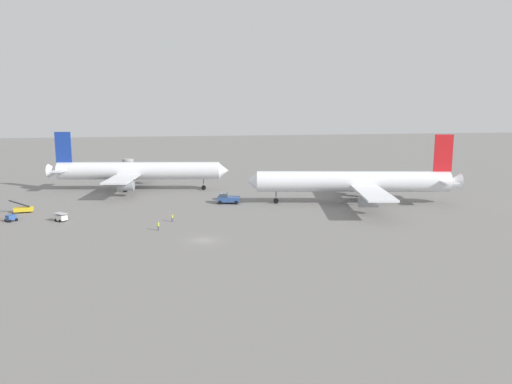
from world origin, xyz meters
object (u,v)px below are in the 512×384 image
gse_baggage_cart_trailing (61,217)px  jet_bridge (131,167)px  ground_crew_ramp_agent_by_cones (172,218)px  ground_crew_wing_walker_right (158,226)px  gse_belt_loader_portside (23,209)px  gse_gpu_cart_small (11,218)px  airliner_being_pushed (355,182)px  pushback_tug (228,199)px  airliner_at_gate_left (137,171)px

gse_baggage_cart_trailing → jet_bridge: bearing=79.7°
ground_crew_ramp_agent_by_cones → ground_crew_wing_walker_right: ground_crew_wing_walker_right is taller
gse_baggage_cart_trailing → ground_crew_wing_walker_right: 23.14m
gse_belt_loader_portside → ground_crew_wing_walker_right: 37.23m
gse_gpu_cart_small → ground_crew_ramp_agent_by_cones: 33.57m
airliner_being_pushed → pushback_tug: size_ratio=5.90×
ground_crew_ramp_agent_by_cones → jet_bridge: size_ratio=0.07×
airliner_at_gate_left → pushback_tug: 33.25m
ground_crew_ramp_agent_by_cones → gse_belt_loader_portside: bearing=155.5°
gse_gpu_cart_small → ground_crew_wing_walker_right: bearing=-23.6°
airliner_at_gate_left → ground_crew_ramp_agent_by_cones: bearing=-77.8°
airliner_at_gate_left → ground_crew_ramp_agent_by_cones: 42.42m
airliner_at_gate_left → gse_baggage_cart_trailing: 39.60m
ground_crew_wing_walker_right → jet_bridge: (-9.14, 71.85, 2.97)m
gse_gpu_cart_small → ground_crew_wing_walker_right: size_ratio=1.52×
airliner_at_gate_left → pushback_tug: (22.77, -23.86, -4.23)m
gse_gpu_cart_small → airliner_being_pushed: bearing=3.8°
ground_crew_wing_walker_right → jet_bridge: size_ratio=0.08×
gse_belt_loader_portside → gse_baggage_cart_trailing: size_ratio=1.64×
gse_gpu_cart_small → airliner_at_gate_left: bearing=55.5°
airliner_being_pushed → ground_crew_wing_walker_right: airliner_being_pushed is taller
ground_crew_wing_walker_right → ground_crew_ramp_agent_by_cones: bearing=68.4°
gse_baggage_cart_trailing → gse_belt_loader_portside: bearing=133.5°
airliner_at_gate_left → gse_gpu_cart_small: (-24.07, -35.06, -4.62)m
gse_gpu_cart_small → gse_baggage_cart_trailing: size_ratio=0.86×
airliner_being_pushed → ground_crew_ramp_agent_by_cones: airliner_being_pushed is taller
ground_crew_ramp_agent_by_cones → airliner_at_gate_left: bearing=102.2°
pushback_tug → ground_crew_ramp_agent_by_cones: bearing=-128.6°
jet_bridge → gse_gpu_cart_small: bearing=-109.8°
pushback_tug → gse_baggage_cart_trailing: bearing=-160.6°
ground_crew_ramp_agent_by_cones → pushback_tug: bearing=51.4°
airliner_being_pushed → ground_crew_wing_walker_right: 50.85m
airliner_at_gate_left → gse_belt_loader_portside: (-23.89, -26.28, -4.59)m
gse_belt_loader_portside → gse_baggage_cart_trailing: bearing=-46.5°
pushback_tug → ground_crew_ramp_agent_by_cones: pushback_tug is taller
airliner_being_pushed → gse_gpu_cart_small: 77.70m
airliner_being_pushed → gse_belt_loader_portside: 77.43m
ground_crew_ramp_agent_by_cones → ground_crew_wing_walker_right: (-2.79, -7.06, 0.08)m
airliner_at_gate_left → pushback_tug: bearing=-46.3°
gse_belt_loader_portside → airliner_being_pushed: bearing=-2.6°
gse_baggage_cart_trailing → jet_bridge: 61.42m
airliner_at_gate_left → jet_bridge: airliner_at_gate_left is taller
gse_belt_loader_portside → gse_gpu_cart_small: bearing=-91.2°
jet_bridge → ground_crew_wing_walker_right: bearing=-82.7°
airliner_being_pushed → ground_crew_wing_walker_right: bearing=-158.7°
gse_gpu_cart_small → ground_crew_wing_walker_right: (30.21, -13.22, 0.11)m
airliner_at_gate_left → pushback_tug: size_ratio=5.76×
gse_belt_loader_portside → ground_crew_wing_walker_right: gse_belt_loader_portside is taller
gse_gpu_cart_small → ground_crew_wing_walker_right: gse_gpu_cart_small is taller
airliner_at_gate_left → gse_baggage_cart_trailing: (-13.94, -36.78, -4.55)m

